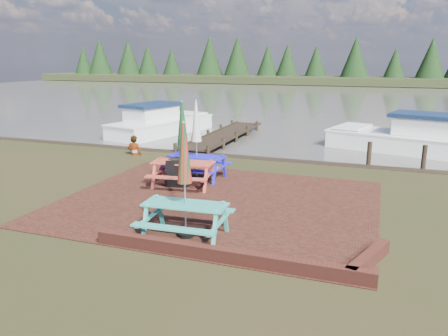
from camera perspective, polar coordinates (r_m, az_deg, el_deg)
The scene contains 13 objects.
ground at distance 11.97m, azimuth -2.53°, elevation -5.91°, with size 120.00×120.00×0.00m, color black.
paving at distance 12.84m, azimuth -0.84°, elevation -4.44°, with size 9.00×7.50×0.02m, color #361711.
brick_wall at distance 9.16m, azimuth 4.34°, elevation -11.46°, with size 6.21×1.79×0.30m.
water at distance 47.77m, azimuth 14.69°, elevation 8.76°, with size 120.00×60.00×0.02m, color #403E37.
far_treeline at distance 76.52m, azimuth 16.97°, elevation 12.93°, with size 120.00×10.00×8.10m.
picnic_table_teal at distance 10.16m, azimuth -5.11°, elevation -3.96°, with size 2.04×1.84×2.72m.
picnic_table_red at distance 14.17m, azimuth -5.37°, elevation 1.33°, with size 2.20×2.00×2.78m.
picnic_table_blue at distance 15.08m, azimuth -3.59°, elevation 2.08°, with size 2.06×1.86×2.74m.
chalkboard at distance 14.21m, azimuth -6.07°, elevation -0.64°, with size 0.64×0.73×0.96m.
jetty at distance 23.37m, azimuth -0.03°, elevation 4.32°, with size 1.76×9.08×1.00m.
boat_jetty at distance 25.68m, azimuth -8.36°, elevation 5.71°, with size 3.96×7.33×2.02m.
boat_near at distance 22.29m, azimuth 23.56°, elevation 3.42°, with size 7.93×4.62×2.03m.
person at distance 19.30m, azimuth -11.71°, elevation 4.15°, with size 0.62×0.41×1.70m, color gray.
Camera 1 is at (4.29, -10.40, 4.10)m, focal length 35.00 mm.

